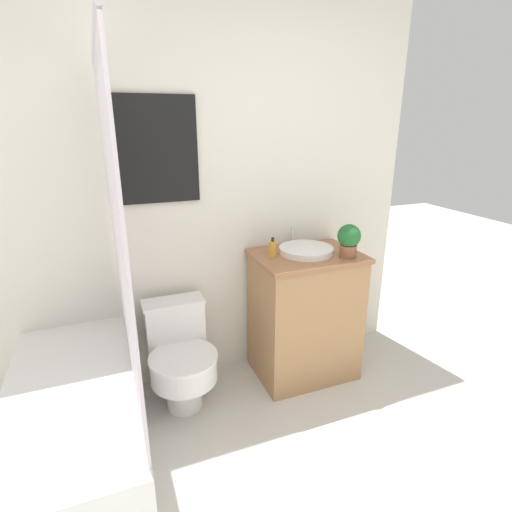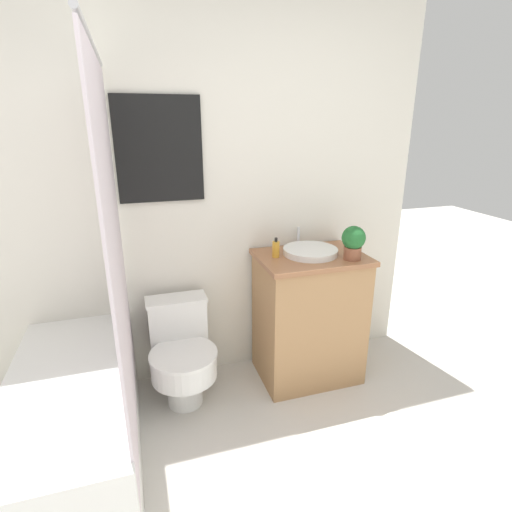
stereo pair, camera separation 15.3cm
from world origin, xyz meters
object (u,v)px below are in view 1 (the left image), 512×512
object	(u,v)px
soap_bottle	(273,249)
toilet	(180,356)
sink	(306,250)
potted_plant	(349,239)

from	to	relation	value
soap_bottle	toilet	bearing A→B (deg)	-176.10
toilet	soap_bottle	bearing A→B (deg)	3.90
sink	soap_bottle	distance (m)	0.23
toilet	sink	world-z (taller)	sink
toilet	potted_plant	world-z (taller)	potted_plant
potted_plant	sink	bearing A→B (deg)	141.76
sink	potted_plant	xyz separation A→B (m)	(0.21, -0.16, 0.10)
sink	soap_bottle	world-z (taller)	sink
toilet	sink	xyz separation A→B (m)	(0.86, 0.03, 0.57)
sink	potted_plant	world-z (taller)	potted_plant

